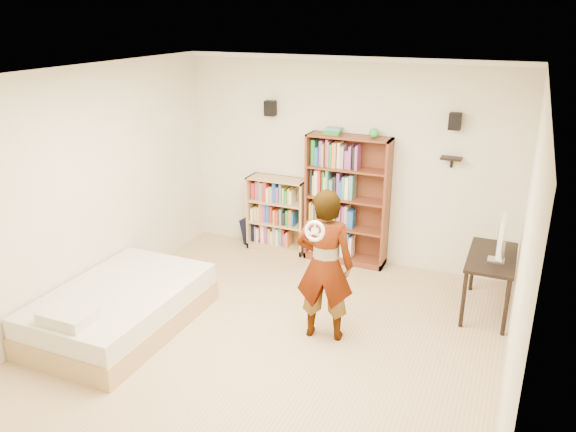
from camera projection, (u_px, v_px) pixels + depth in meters
name	position (u px, v px, depth m)	size (l,w,h in m)	color
ground	(267.00, 347.00, 5.72)	(4.50, 5.00, 0.01)	tan
room_shell	(264.00, 181.00, 5.11)	(4.52, 5.02, 2.71)	#EFE7CC
crown_molding	(262.00, 80.00, 4.80)	(4.50, 5.00, 0.06)	white
speaker_left	(270.00, 108.00, 7.49)	(0.14, 0.12, 0.20)	black
speaker_right	(455.00, 121.00, 6.60)	(0.14, 0.12, 0.20)	black
wall_shelf	(451.00, 158.00, 6.76)	(0.25, 0.16, 0.03)	black
tall_bookshelf	(347.00, 201.00, 7.41)	(1.09, 0.32, 1.73)	maroon
low_bookshelf	(278.00, 214.00, 7.90)	(0.84, 0.32, 1.06)	tan
computer_desk	(488.00, 284.00, 6.30)	(0.50, 1.01, 0.69)	black
imac	(499.00, 240.00, 5.98)	(0.10, 0.48, 0.48)	white
daybed	(121.00, 303.00, 5.99)	(1.26, 1.94, 0.57)	silver
person	(325.00, 266.00, 5.65)	(0.59, 0.39, 1.62)	black
wii_wheel	(315.00, 231.00, 5.23)	(0.20, 0.20, 0.04)	white
navy_bag	(252.00, 231.00, 8.17)	(0.30, 0.20, 0.41)	black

